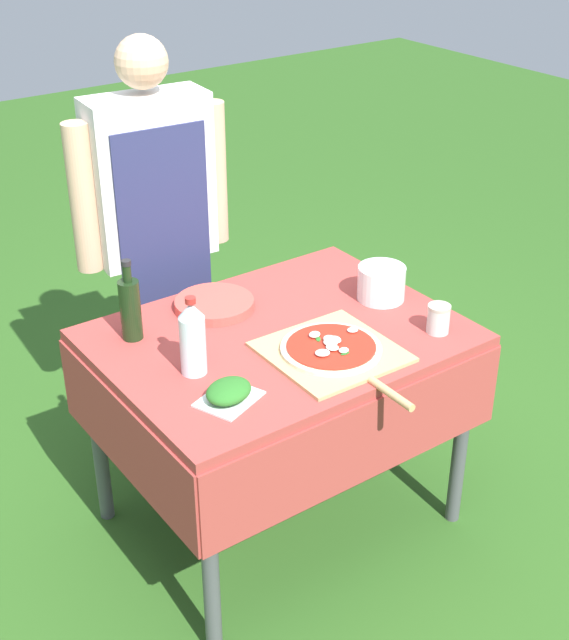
% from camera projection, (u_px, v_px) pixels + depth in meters
% --- Properties ---
extents(ground_plane, '(12.00, 12.00, 0.00)m').
position_uv_depth(ground_plane, '(279.00, 516.00, 3.19)').
color(ground_plane, '#2D5B1E').
extents(prep_table, '(1.13, 0.87, 0.76)m').
position_uv_depth(prep_table, '(279.00, 360.00, 2.88)').
color(prep_table, '#A83D38').
rests_on(prep_table, ground).
extents(person_cook, '(0.59, 0.22, 1.58)m').
position_uv_depth(person_cook, '(154.00, 219.00, 3.20)').
color(person_cook, '#70604C').
rests_on(person_cook, ground).
extents(pizza_on_peel, '(0.38, 0.56, 0.05)m').
position_uv_depth(pizza_on_peel, '(333.00, 351.00, 2.70)').
color(pizza_on_peel, tan).
rests_on(pizza_on_peel, prep_table).
extents(oil_bottle, '(0.07, 0.07, 0.27)m').
position_uv_depth(oil_bottle, '(130.00, 308.00, 2.75)').
color(oil_bottle, black).
rests_on(oil_bottle, prep_table).
extents(water_bottle, '(0.08, 0.08, 0.25)m').
position_uv_depth(water_bottle, '(192.00, 338.00, 2.57)').
color(water_bottle, silver).
rests_on(water_bottle, prep_table).
extents(herb_container, '(0.21, 0.19, 0.06)m').
position_uv_depth(herb_container, '(229.00, 392.00, 2.48)').
color(herb_container, silver).
rests_on(herb_container, prep_table).
extents(mixing_tub, '(0.16, 0.16, 0.12)m').
position_uv_depth(mixing_tub, '(381.00, 283.00, 3.01)').
color(mixing_tub, silver).
rests_on(mixing_tub, prep_table).
extents(plate_stack, '(0.27, 0.27, 0.03)m').
position_uv_depth(plate_stack, '(214.00, 304.00, 2.97)').
color(plate_stack, '#DB4C42').
rests_on(plate_stack, prep_table).
extents(sauce_jar, '(0.07, 0.07, 0.09)m').
position_uv_depth(sauce_jar, '(438.00, 320.00, 2.82)').
color(sauce_jar, silver).
rests_on(sauce_jar, prep_table).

